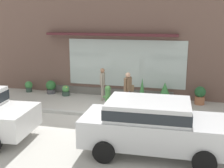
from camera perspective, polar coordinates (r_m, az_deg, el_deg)
name	(u,v)px	position (r m, az deg, el deg)	size (l,w,h in m)	color
ground_plane	(92,114)	(11.69, -3.95, -6.05)	(60.00, 60.00, 0.00)	#B2AFA8
curb_strip	(91,114)	(11.49, -4.27, -6.08)	(14.00, 0.24, 0.12)	#B2B2AD
storefront	(112,47)	(14.16, 0.02, 7.39)	(14.00, 0.81, 4.90)	brown
fire_hydrant	(108,96)	(12.39, -0.85, -2.49)	(0.41, 0.38, 0.98)	#4C8C47
pedestrian_with_handbag	(128,88)	(12.12, 3.26, -0.75)	(0.35, 0.66, 1.60)	#475675
pedestrian_passerby	(103,82)	(13.33, -1.92, 0.41)	(0.23, 0.48, 1.55)	#9E9384
parked_car_silver	(153,124)	(8.27, 8.21, -7.91)	(4.26, 2.04, 1.57)	silver
potted_plant_window_right	(29,86)	(15.64, -16.38, -0.43)	(0.40, 0.40, 0.57)	#33473D
potted_plant_by_entrance	(142,90)	(13.52, 6.06, -1.12)	(0.30, 0.30, 1.08)	#B7B2A3
potted_plant_doorstep	(200,95)	(13.44, 17.26, -2.12)	(0.50, 0.50, 0.83)	#9E6042
potted_plant_corner_tall	(51,87)	(15.00, -12.18, -0.56)	(0.50, 0.50, 0.68)	#4C4C51
potted_plant_near_hydrant	(165,92)	(13.48, 10.54, -1.67)	(0.50, 0.50, 0.92)	#33473D
potted_plant_window_center	(66,91)	(14.48, -9.29, -1.32)	(0.38, 0.38, 0.53)	#33473D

